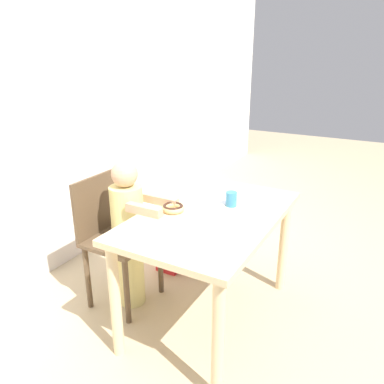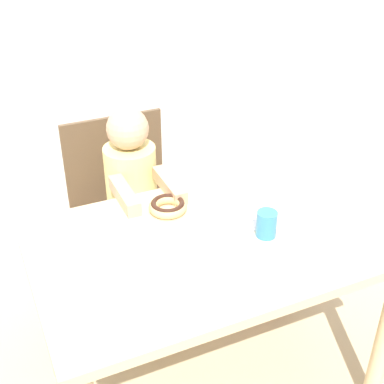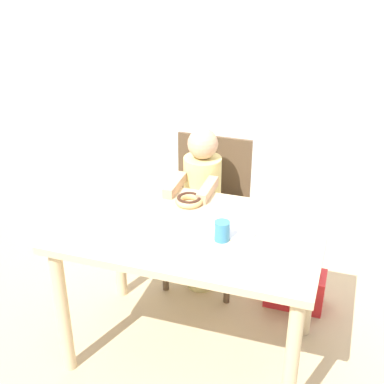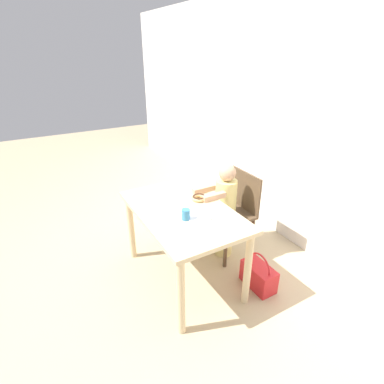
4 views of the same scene
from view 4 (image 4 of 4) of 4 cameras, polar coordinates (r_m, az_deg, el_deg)
The scene contains 10 objects.
ground_plane at distance 2.91m, azimuth -1.58°, elevation -15.73°, with size 12.00×12.00×0.00m, color tan.
wall_back at distance 3.10m, azimuth 20.61°, elevation 11.57°, with size 8.00×0.05×2.50m.
dining_table at distance 2.55m, azimuth -1.74°, elevation -5.42°, with size 1.16×0.72×0.72m.
chair at distance 3.00m, azimuth 7.95°, elevation -3.65°, with size 0.43×0.38×0.86m.
child_figure at distance 2.92m, azimuth 6.24°, elevation -3.47°, with size 0.22×0.41×0.98m.
donut at distance 2.63m, azimuth 1.35°, elevation -1.09°, with size 0.13×0.13×0.04m.
napkin at distance 2.64m, azimuth -4.32°, elevation -1.58°, with size 0.22×0.22×0.00m.
handbag at distance 2.80m, azimuth 12.56°, elevation -15.25°, with size 0.32×0.17×0.34m.
cup at distance 2.33m, azimuth -1.19°, elevation -4.29°, with size 0.07×0.07×0.09m.
plate at distance 2.36m, azimuth 1.43°, elevation -4.99°, with size 0.18×0.18×0.01m.
Camera 4 is at (1.93, -1.01, 1.92)m, focal length 28.00 mm.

